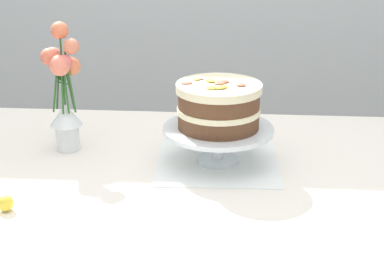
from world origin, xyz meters
TOP-DOWN VIEW (x-y plane):
  - dining_table at (0.00, -0.03)m, footprint 1.40×1.00m
  - linen_napkin at (0.11, 0.09)m, footprint 0.33×0.33m
  - cake_stand at (0.11, 0.09)m, footprint 0.29×0.29m
  - layer_cake at (0.11, 0.09)m, footprint 0.22×0.22m
  - flower_vase at (-0.32, 0.16)m, footprint 0.11×0.10m
  - fallen_rose at (-0.36, -0.22)m, footprint 0.11×0.11m

SIDE VIEW (x-z plane):
  - dining_table at x=0.00m, z-range 0.28..1.02m
  - linen_napkin at x=0.11m, z-range 0.74..0.74m
  - fallen_rose at x=-0.36m, z-range 0.74..0.78m
  - cake_stand at x=0.11m, z-range 0.77..0.87m
  - layer_cake at x=0.11m, z-range 0.84..0.96m
  - flower_vase at x=-0.32m, z-range 0.73..1.09m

